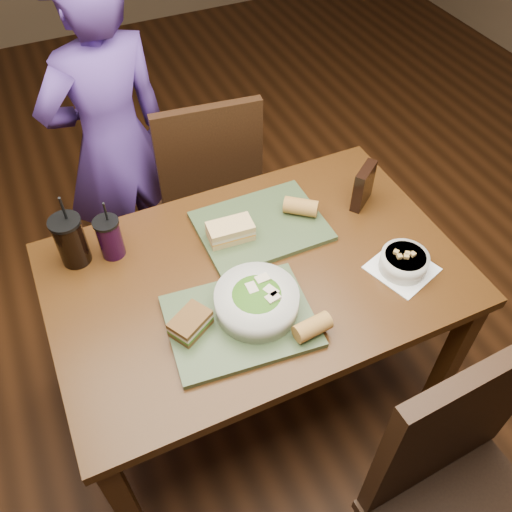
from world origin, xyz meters
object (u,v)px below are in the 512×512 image
(dining_table, at_px, (256,288))
(cup_berry, at_px, (110,237))
(salad_bowl, at_px, (257,301))
(diner, at_px, (113,144))
(tray_near, at_px, (240,321))
(tray_far, at_px, (261,226))
(sandwich_far, at_px, (230,231))
(baguette_near, at_px, (312,327))
(baguette_far, at_px, (301,207))
(cup_cola, at_px, (71,240))
(chair_near, at_px, (461,496))
(sandwich_near, at_px, (190,323))
(chip_bag, at_px, (363,186))
(chair_far, at_px, (204,183))
(soup_bowl, at_px, (404,262))

(dining_table, distance_m, cup_berry, 0.50)
(salad_bowl, bearing_deg, cup_berry, 128.16)
(diner, bearing_deg, tray_near, 82.37)
(diner, xyz_separation_m, tray_far, (0.34, -0.71, 0.03))
(tray_near, height_order, sandwich_far, sandwich_far)
(baguette_near, distance_m, baguette_far, 0.50)
(cup_cola, bearing_deg, sandwich_far, -15.19)
(salad_bowl, bearing_deg, dining_table, 66.11)
(chair_near, bearing_deg, sandwich_far, 104.33)
(dining_table, relative_size, sandwich_far, 8.42)
(chair_near, xyz_separation_m, tray_far, (-0.13, 0.97, 0.17))
(chair_near, bearing_deg, salad_bowl, 113.88)
(diner, distance_m, tray_far, 0.78)
(cup_berry, bearing_deg, dining_table, -33.89)
(tray_near, distance_m, baguette_far, 0.49)
(dining_table, bearing_deg, baguette_near, -81.88)
(baguette_near, distance_m, cup_cola, 0.80)
(cup_berry, bearing_deg, chair_near, -60.07)
(tray_far, xyz_separation_m, cup_berry, (-0.49, 0.09, 0.06))
(tray_far, xyz_separation_m, sandwich_near, (-0.36, -0.30, 0.04))
(baguette_near, relative_size, chip_bag, 0.70)
(sandwich_near, bearing_deg, tray_far, 40.01)
(salad_bowl, xyz_separation_m, baguette_near, (0.11, -0.14, -0.01))
(chair_near, xyz_separation_m, cup_cola, (-0.73, 1.09, 0.25))
(cup_cola, height_order, cup_berry, cup_cola)
(tray_near, relative_size, chip_bag, 2.71)
(baguette_near, bearing_deg, chip_bag, 44.71)
(chair_far, xyz_separation_m, tray_far, (0.02, -0.54, 0.22))
(cup_cola, xyz_separation_m, chip_bag, (0.98, -0.15, -0.01))
(tray_near, bearing_deg, diner, 96.31)
(dining_table, xyz_separation_m, cup_berry, (-0.39, 0.26, 0.16))
(chair_near, distance_m, baguette_far, 0.99)
(cup_cola, bearing_deg, chair_near, -56.19)
(diner, relative_size, baguette_far, 12.58)
(diner, height_order, tray_near, diner)
(salad_bowl, distance_m, baguette_far, 0.44)
(chair_far, relative_size, soup_bowl, 4.21)
(soup_bowl, height_order, cup_cola, cup_cola)
(dining_table, distance_m, tray_far, 0.22)
(chair_far, distance_m, sandwich_far, 0.62)
(cup_cola, xyz_separation_m, cup_berry, (0.12, -0.02, -0.02))
(dining_table, distance_m, soup_bowl, 0.48)
(sandwich_near, distance_m, chip_bag, 0.79)
(diner, xyz_separation_m, baguette_far, (0.48, -0.71, 0.07))
(diner, height_order, soup_bowl, diner)
(soup_bowl, xyz_separation_m, chip_bag, (0.05, 0.32, 0.04))
(chair_near, bearing_deg, dining_table, 105.48)
(cup_cola, bearing_deg, dining_table, -29.36)
(diner, bearing_deg, sandwich_far, 92.89)
(chair_near, height_order, baguette_far, chair_near)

